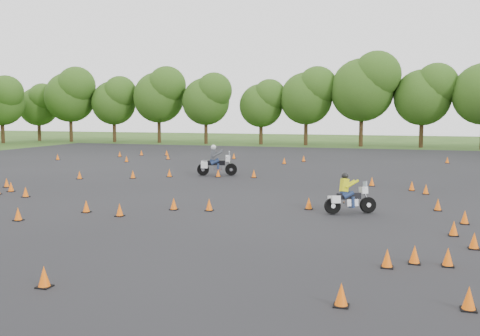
{
  "coord_description": "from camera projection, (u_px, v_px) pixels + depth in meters",
  "views": [
    {
      "loc": [
        7.33,
        -19.79,
        3.83
      ],
      "look_at": [
        0.0,
        4.0,
        1.2
      ],
      "focal_mm": 40.0,
      "sensor_mm": 36.0,
      "label": 1
    }
  ],
  "objects": [
    {
      "name": "ground",
      "position": [
        211.0,
        208.0,
        21.35
      ],
      "size": [
        140.0,
        140.0,
        0.0
      ],
      "primitive_type": "plane",
      "color": "#2D5119",
      "rests_on": "ground"
    },
    {
      "name": "asphalt_pad",
      "position": [
        252.0,
        187.0,
        27.05
      ],
      "size": [
        62.0,
        62.0,
        0.0
      ],
      "primitive_type": "plane",
      "color": "black",
      "rests_on": "ground"
    },
    {
      "name": "treeline",
      "position": [
        351.0,
        104.0,
        54.24
      ],
      "size": [
        86.67,
        32.09,
        10.77
      ],
      "color": "#2B4C15",
      "rests_on": "ground"
    },
    {
      "name": "traffic_cones",
      "position": [
        238.0,
        184.0,
        26.77
      ],
      "size": [
        36.31,
        33.43,
        0.45
      ],
      "color": "#FC620A",
      "rests_on": "asphalt_pad"
    },
    {
      "name": "rider_grey",
      "position": [
        217.0,
        160.0,
        32.12
      ],
      "size": [
        2.51,
        1.46,
        1.86
      ],
      "primitive_type": null,
      "rotation": [
        0.0,
        0.0,
        0.32
      ],
      "color": "#3B3E42",
      "rests_on": "ground"
    },
    {
      "name": "rider_yellow",
      "position": [
        351.0,
        193.0,
        20.02
      ],
      "size": [
        2.06,
        1.44,
        1.54
      ],
      "primitive_type": null,
      "rotation": [
        0.0,
        0.0,
        0.46
      ],
      "color": "#C8C911",
      "rests_on": "ground"
    }
  ]
}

